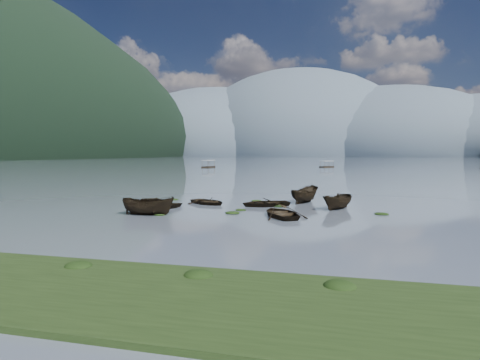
% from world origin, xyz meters
% --- Properties ---
extents(ground_plane, '(2400.00, 2400.00, 0.00)m').
position_xyz_m(ground_plane, '(0.00, 0.00, 0.00)').
color(ground_plane, slate).
extents(near_shore, '(60.00, 6.00, 0.50)m').
position_xyz_m(near_shore, '(0.00, -14.00, 0.00)').
color(near_shore, black).
rests_on(near_shore, ground).
extents(haze_mtn_a, '(520.00, 520.00, 280.00)m').
position_xyz_m(haze_mtn_a, '(-260.00, 900.00, 0.00)').
color(haze_mtn_a, '#475666').
rests_on(haze_mtn_a, ground).
extents(haze_mtn_b, '(520.00, 520.00, 340.00)m').
position_xyz_m(haze_mtn_b, '(-60.00, 900.00, 0.00)').
color(haze_mtn_b, '#475666').
rests_on(haze_mtn_b, ground).
extents(haze_mtn_c, '(520.00, 520.00, 260.00)m').
position_xyz_m(haze_mtn_c, '(140.00, 900.00, 0.00)').
color(haze_mtn_c, '#475666').
rests_on(haze_mtn_c, ground).
extents(haze_mtn_d, '(520.00, 520.00, 220.00)m').
position_xyz_m(haze_mtn_d, '(320.00, 900.00, 0.00)').
color(haze_mtn_d, '#475666').
rests_on(haze_mtn_d, ground).
extents(rowboat_0, '(4.59, 5.22, 0.90)m').
position_xyz_m(rowboat_0, '(-7.12, 6.41, 0.00)').
color(rowboat_0, black).
rests_on(rowboat_0, ground).
extents(rowboat_1, '(4.82, 4.93, 0.83)m').
position_xyz_m(rowboat_1, '(-5.11, 4.52, 0.00)').
color(rowboat_1, black).
rests_on(rowboat_1, ground).
extents(rowboat_2, '(4.23, 1.67, 1.62)m').
position_xyz_m(rowboat_2, '(-4.65, 1.15, 0.00)').
color(rowboat_2, black).
rests_on(rowboat_2, ground).
extents(rowboat_3, '(4.76, 5.28, 0.90)m').
position_xyz_m(rowboat_3, '(5.28, 2.73, 0.00)').
color(rowboat_3, black).
rests_on(rowboat_3, ground).
extents(rowboat_5, '(3.22, 4.13, 1.51)m').
position_xyz_m(rowboat_5, '(9.46, 7.47, 0.00)').
color(rowboat_5, black).
rests_on(rowboat_5, ground).
extents(rowboat_6, '(4.76, 4.36, 0.81)m').
position_xyz_m(rowboat_6, '(-2.16, 8.12, 0.00)').
color(rowboat_6, black).
rests_on(rowboat_6, ground).
extents(rowboat_7, '(5.27, 4.76, 0.90)m').
position_xyz_m(rowboat_7, '(3.26, 8.01, 0.00)').
color(rowboat_7, black).
rests_on(rowboat_7, ground).
extents(rowboat_8, '(3.20, 4.81, 1.74)m').
position_xyz_m(rowboat_8, '(6.49, 11.28, 0.00)').
color(rowboat_8, black).
rests_on(rowboat_8, ground).
extents(weed_clump_0, '(0.96, 0.78, 0.21)m').
position_xyz_m(weed_clump_0, '(-3.73, 1.22, 0.00)').
color(weed_clump_0, black).
rests_on(weed_clump_0, ground).
extents(weed_clump_1, '(1.01, 0.81, 0.22)m').
position_xyz_m(weed_clump_1, '(-5.73, 2.19, 0.00)').
color(weed_clump_1, black).
rests_on(weed_clump_1, ground).
extents(weed_clump_2, '(1.13, 0.90, 0.24)m').
position_xyz_m(weed_clump_2, '(1.44, 3.17, 0.00)').
color(weed_clump_2, black).
rests_on(weed_clump_2, ground).
extents(weed_clump_3, '(0.89, 0.76, 0.20)m').
position_xyz_m(weed_clump_3, '(1.71, 4.90, 0.00)').
color(weed_clump_3, black).
rests_on(weed_clump_3, ground).
extents(weed_clump_4, '(1.07, 0.85, 0.22)m').
position_xyz_m(weed_clump_4, '(12.66, 5.32, 0.00)').
color(weed_clump_4, black).
rests_on(weed_clump_4, ground).
extents(weed_clump_5, '(0.92, 0.75, 0.20)m').
position_xyz_m(weed_clump_5, '(-6.44, 10.24, 0.00)').
color(weed_clump_5, black).
rests_on(weed_clump_5, ground).
extents(weed_clump_6, '(1.03, 0.86, 0.22)m').
position_xyz_m(weed_clump_6, '(1.88, 11.07, 0.00)').
color(weed_clump_6, black).
rests_on(weed_clump_6, ground).
extents(weed_clump_7, '(1.07, 0.86, 0.23)m').
position_xyz_m(weed_clump_7, '(4.36, 7.87, 0.00)').
color(weed_clump_7, black).
rests_on(weed_clump_7, ground).
extents(pontoon_left, '(3.32, 6.58, 2.42)m').
position_xyz_m(pontoon_left, '(-31.51, 99.29, 0.00)').
color(pontoon_left, black).
rests_on(pontoon_left, ground).
extents(pontoon_centre, '(5.25, 5.85, 2.14)m').
position_xyz_m(pontoon_centre, '(8.57, 111.00, 0.00)').
color(pontoon_centre, black).
rests_on(pontoon_centre, ground).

